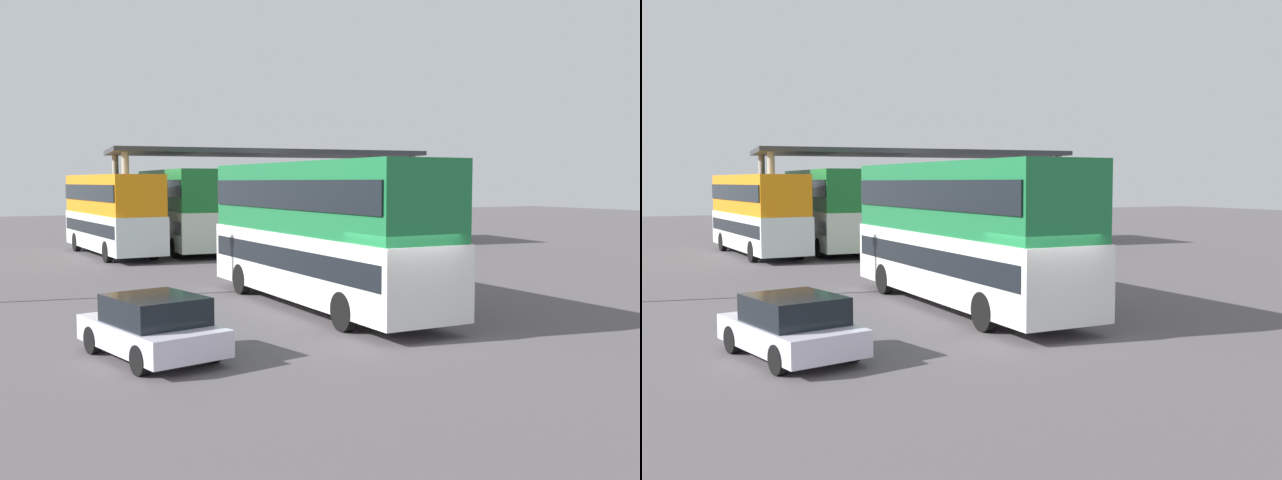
% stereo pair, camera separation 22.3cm
% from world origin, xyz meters
% --- Properties ---
extents(ground_plane, '(140.00, 140.00, 0.00)m').
position_xyz_m(ground_plane, '(0.00, 0.00, 0.00)').
color(ground_plane, '#534D51').
extents(double_decker_main, '(2.74, 11.09, 4.28)m').
position_xyz_m(double_decker_main, '(0.24, 4.85, 2.35)').
color(double_decker_main, silver).
rests_on(double_decker_main, ground_plane).
extents(parked_hatchback, '(2.56, 4.03, 1.35)m').
position_xyz_m(parked_hatchback, '(-5.74, 0.81, 0.67)').
color(parked_hatchback, silver).
rests_on(parked_hatchback, ground_plane).
extents(double_decker_near_canopy, '(3.17, 10.41, 4.06)m').
position_xyz_m(double_decker_near_canopy, '(-2.34, 23.09, 2.23)').
color(double_decker_near_canopy, white).
rests_on(double_decker_near_canopy, ground_plane).
extents(double_decker_mid_row, '(2.86, 10.77, 4.34)m').
position_xyz_m(double_decker_mid_row, '(1.31, 23.62, 2.37)').
color(double_decker_mid_row, silver).
rests_on(double_decker_mid_row, ground_plane).
extents(double_decker_far_right, '(3.55, 10.86, 4.12)m').
position_xyz_m(double_decker_far_right, '(5.30, 22.93, 2.26)').
color(double_decker_far_right, navy).
rests_on(double_decker_far_right, ground_plane).
extents(depot_canopy, '(18.04, 8.68, 5.49)m').
position_xyz_m(depot_canopy, '(6.66, 24.74, 5.14)').
color(depot_canopy, '#33353A').
rests_on(depot_canopy, ground_plane).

